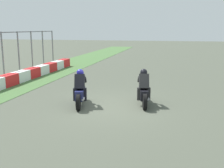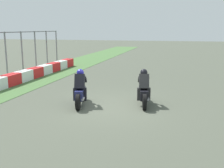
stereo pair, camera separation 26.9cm
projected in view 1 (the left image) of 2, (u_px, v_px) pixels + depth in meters
The scene contains 3 objects.
ground_plane at pixel (112, 106), 11.15m from camera, with size 120.00×120.00×0.00m, color #484D40.
rider_lane_a at pixel (144, 90), 11.28m from camera, with size 2.03×0.63×1.51m.
rider_lane_b at pixel (80, 91), 11.20m from camera, with size 2.02×0.66×1.51m.
Camera 1 is at (-10.45, -2.44, 3.16)m, focal length 43.50 mm.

